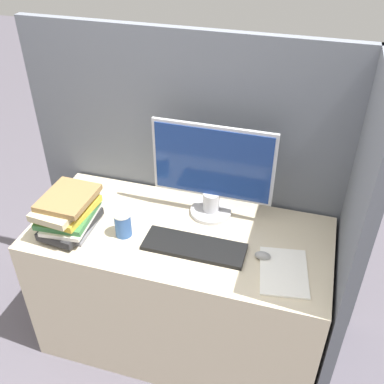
{
  "coord_description": "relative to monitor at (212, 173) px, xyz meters",
  "views": [
    {
      "loc": [
        0.51,
        -1.18,
        2.11
      ],
      "look_at": [
        0.05,
        0.35,
        0.97
      ],
      "focal_mm": 42.0,
      "sensor_mm": 36.0,
      "label": 1
    }
  ],
  "objects": [
    {
      "name": "desk",
      "position": [
        -0.1,
        -0.19,
        -0.61
      ],
      "size": [
        1.39,
        0.64,
        0.76
      ],
      "color": "beige",
      "rests_on": "ground_plane"
    },
    {
      "name": "monitor",
      "position": [
        0.0,
        0.0,
        0.0
      ],
      "size": [
        0.57,
        0.2,
        0.47
      ],
      "color": "#B7B7BC",
      "rests_on": "desk"
    },
    {
      "name": "coffee_cup",
      "position": [
        -0.34,
        -0.27,
        -0.17
      ],
      "size": [
        0.08,
        0.08,
        0.12
      ],
      "color": "#335999",
      "rests_on": "desk"
    },
    {
      "name": "cubicle_panel_rear",
      "position": [
        -0.1,
        0.17,
        -0.2
      ],
      "size": [
        1.79,
        0.04,
        1.58
      ],
      "color": "slate",
      "rests_on": "ground_plane"
    },
    {
      "name": "cubicle_panel_right",
      "position": [
        0.63,
        -0.16,
        -0.2
      ],
      "size": [
        0.04,
        0.7,
        1.58
      ],
      "color": "slate",
      "rests_on": "ground_plane"
    },
    {
      "name": "mouse",
      "position": [
        0.29,
        -0.25,
        -0.21
      ],
      "size": [
        0.07,
        0.04,
        0.03
      ],
      "color": "gray",
      "rests_on": "desk"
    },
    {
      "name": "keyboard",
      "position": [
        -0.01,
        -0.27,
        -0.22
      ],
      "size": [
        0.45,
        0.15,
        0.02
      ],
      "color": "black",
      "rests_on": "desk"
    },
    {
      "name": "book_stack",
      "position": [
        -0.59,
        -0.3,
        -0.13
      ],
      "size": [
        0.24,
        0.32,
        0.19
      ],
      "color": "slate",
      "rests_on": "desk"
    },
    {
      "name": "paper_pile",
      "position": [
        0.39,
        -0.31,
        -0.23
      ],
      "size": [
        0.24,
        0.3,
        0.01
      ],
      "color": "white",
      "rests_on": "desk"
    }
  ]
}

